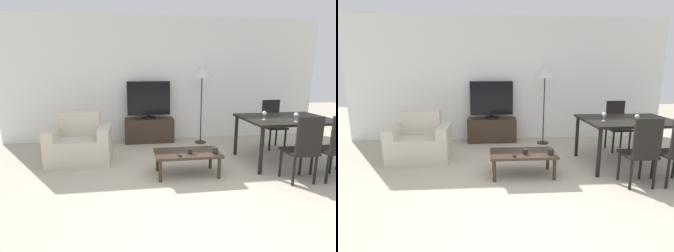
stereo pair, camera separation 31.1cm
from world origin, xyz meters
TOP-DOWN VIEW (x-y plane):
  - ground_plane at (0.00, 0.00)m, footprint 18.00×18.00m
  - wall_back at (0.00, 3.34)m, footprint 7.12×0.06m
  - armchair at (-1.68, 1.92)m, footprint 1.02×0.67m
  - tv_stand at (-0.41, 3.07)m, footprint 1.06×0.39m
  - tv at (-0.41, 3.07)m, footprint 0.92×0.32m
  - coffee_table at (0.02, 1.12)m, footprint 0.97×0.53m
  - dining_table at (1.79, 1.46)m, footprint 1.45×1.09m
  - dining_chair_near at (1.54, 0.60)m, footprint 0.40×0.40m
  - dining_chair_far at (2.04, 2.32)m, footprint 0.40×0.40m
  - floor_lamp at (0.69, 2.83)m, footprint 0.40×0.40m
  - remote_primary at (-0.13, 0.98)m, footprint 0.04×0.15m
  - cup_white_near at (0.04, 1.03)m, footprint 0.07×0.07m
  - cup_colored_far at (0.40, 0.98)m, footprint 0.08×0.08m
  - wine_glass_left at (1.32, 1.32)m, footprint 0.07×0.07m
  - wine_glass_center at (1.72, 1.09)m, footprint 0.07×0.07m

SIDE VIEW (x-z plane):
  - ground_plane at x=0.00m, z-range 0.00..0.00m
  - tv_stand at x=-0.41m, z-range 0.00..0.52m
  - armchair at x=-1.68m, z-range -0.11..0.73m
  - coffee_table at x=0.02m, z-range 0.14..0.50m
  - remote_primary at x=-0.13m, z-range 0.36..0.38m
  - cup_white_near at x=0.04m, z-range 0.36..0.44m
  - cup_colored_far at x=0.40m, z-range 0.36..0.45m
  - dining_chair_near at x=1.54m, z-range 0.05..1.01m
  - dining_chair_far at x=2.04m, z-range 0.05..1.01m
  - dining_table at x=1.79m, z-range 0.31..1.09m
  - wine_glass_left at x=1.32m, z-range 0.81..0.95m
  - wine_glass_center at x=1.72m, z-range 0.81..0.95m
  - tv at x=-0.41m, z-range 0.52..1.33m
  - wall_back at x=0.00m, z-range 0.00..2.70m
  - floor_lamp at x=0.69m, z-range 0.63..2.28m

